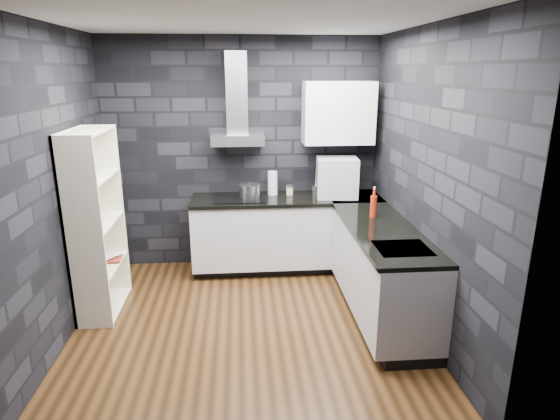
{
  "coord_description": "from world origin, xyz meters",
  "views": [
    {
      "loc": [
        -0.02,
        -3.93,
        2.31
      ],
      "look_at": [
        0.35,
        0.45,
        1.0
      ],
      "focal_mm": 30.0,
      "sensor_mm": 36.0,
      "label": 1
    }
  ],
  "objects": [
    {
      "name": "red_bottle",
      "position": [
        1.29,
        0.46,
        1.01
      ],
      "size": [
        0.07,
        0.07,
        0.22
      ],
      "primitive_type": "cylinder",
      "rotation": [
        0.0,
        0.0,
        0.03
      ],
      "color": "#9F230E",
      "rests_on": "counter_right_top"
    },
    {
      "name": "counter_back_cab",
      "position": [
        0.5,
        1.3,
        0.48
      ],
      "size": [
        2.2,
        0.6,
        0.76
      ],
      "primitive_type": "cube",
      "color": "silver",
      "rests_on": "ground"
    },
    {
      "name": "cooktop",
      "position": [
        -0.05,
        1.3,
        0.91
      ],
      "size": [
        0.58,
        0.5,
        0.01
      ],
      "primitive_type": "cube",
      "color": "black",
      "rests_on": "counter_back_top"
    },
    {
      "name": "glass_vase",
      "position": [
        0.35,
        1.44,
        1.04
      ],
      "size": [
        0.13,
        0.13,
        0.28
      ],
      "primitive_type": "cylinder",
      "rotation": [
        0.0,
        0.0,
        0.19
      ],
      "color": "white",
      "rests_on": "counter_back_top"
    },
    {
      "name": "counter_right_cab",
      "position": [
        1.3,
        0.1,
        0.48
      ],
      "size": [
        0.6,
        1.8,
        0.76
      ],
      "primitive_type": "cube",
      "color": "silver",
      "rests_on": "ground"
    },
    {
      "name": "ceiling",
      "position": [
        0.0,
        0.0,
        2.7
      ],
      "size": [
        3.2,
        3.2,
        0.0
      ],
      "primitive_type": "plane",
      "rotation": [
        3.14,
        0.0,
        0.0
      ],
      "color": "silver"
    },
    {
      "name": "wall_right",
      "position": [
        1.62,
        0.0,
        1.35
      ],
      "size": [
        0.05,
        3.2,
        2.7
      ],
      "primitive_type": "cube",
      "color": "black",
      "rests_on": "ground"
    },
    {
      "name": "counter_back_top",
      "position": [
        0.5,
        1.29,
        0.88
      ],
      "size": [
        2.2,
        0.62,
        0.04
      ],
      "primitive_type": "cube",
      "color": "black",
      "rests_on": "counter_back_cab"
    },
    {
      "name": "fruit_bowl",
      "position": [
        -1.42,
        0.33,
        0.94
      ],
      "size": [
        0.28,
        0.28,
        0.06
      ],
      "primitive_type": "imported",
      "rotation": [
        0.0,
        0.0,
        -0.28
      ],
      "color": "white",
      "rests_on": "bookshelf"
    },
    {
      "name": "toekick_right",
      "position": [
        1.34,
        0.1,
        0.05
      ],
      "size": [
        0.5,
        1.78,
        0.1
      ],
      "primitive_type": "cube",
      "color": "black",
      "rests_on": "ground"
    },
    {
      "name": "sink_rim",
      "position": [
        1.3,
        -0.4,
        0.89
      ],
      "size": [
        0.44,
        0.4,
        0.01
      ],
      "primitive_type": "cube",
      "color": "#A4A4A8",
      "rests_on": "counter_right_top"
    },
    {
      "name": "wall_back",
      "position": [
        0.0,
        1.62,
        1.35
      ],
      "size": [
        3.2,
        0.05,
        2.7
      ],
      "primitive_type": "cube",
      "color": "black",
      "rests_on": "ground"
    },
    {
      "name": "book_red",
      "position": [
        -1.42,
        0.61,
        0.57
      ],
      "size": [
        0.16,
        0.03,
        0.22
      ],
      "primitive_type": "imported",
      "rotation": [
        0.0,
        0.0,
        0.05
      ],
      "color": "maroon",
      "rests_on": "bookshelf"
    },
    {
      "name": "hood_body",
      "position": [
        -0.05,
        1.43,
        1.56
      ],
      "size": [
        0.6,
        0.34,
        0.12
      ],
      "primitive_type": "cube",
      "color": "#A4A4A8",
      "rests_on": "wall_back"
    },
    {
      "name": "utensil_crock",
      "position": [
        0.85,
        1.27,
        0.97
      ],
      "size": [
        0.12,
        0.12,
        0.14
      ],
      "primitive_type": "cylinder",
      "rotation": [
        0.0,
        0.0,
        0.09
      ],
      "color": "silver",
      "rests_on": "counter_back_top"
    },
    {
      "name": "bookshelf",
      "position": [
        -1.42,
        0.47,
        0.9
      ],
      "size": [
        0.34,
        0.8,
        1.8
      ],
      "primitive_type": "cube",
      "rotation": [
        0.0,
        0.0,
        -0.0
      ],
      "color": "silver",
      "rests_on": "ground"
    },
    {
      "name": "ground",
      "position": [
        0.0,
        0.0,
        0.0
      ],
      "size": [
        3.2,
        3.2,
        0.0
      ],
      "primitive_type": "plane",
      "color": "#442913"
    },
    {
      "name": "upper_cabinet",
      "position": [
        1.1,
        1.43,
        1.85
      ],
      "size": [
        0.8,
        0.35,
        0.7
      ],
      "primitive_type": "cube",
      "color": "silver",
      "rests_on": "wall_back"
    },
    {
      "name": "pot",
      "position": [
        0.07,
        1.28,
        0.98
      ],
      "size": [
        0.28,
        0.28,
        0.14
      ],
      "primitive_type": "cylinder",
      "rotation": [
        0.0,
        0.0,
        0.28
      ],
      "color": "silver",
      "rests_on": "cooktop"
    },
    {
      "name": "appliance_garage",
      "position": [
        1.08,
        1.27,
        1.12
      ],
      "size": [
        0.49,
        0.4,
        0.46
      ],
      "primitive_type": "cube",
      "rotation": [
        0.0,
        0.0,
        -0.09
      ],
      "color": "#B1B4B9",
      "rests_on": "counter_back_top"
    },
    {
      "name": "counter_right_top",
      "position": [
        1.29,
        0.1,
        0.88
      ],
      "size": [
        0.62,
        1.8,
        0.04
      ],
      "primitive_type": "cube",
      "color": "black",
      "rests_on": "counter_right_cab"
    },
    {
      "name": "book_second",
      "position": [
        -1.44,
        0.67,
        0.59
      ],
      "size": [
        0.13,
        0.1,
        0.2
      ],
      "primitive_type": "imported",
      "rotation": [
        0.0,
        0.0,
        -0.6
      ],
      "color": "#B2B2B2",
      "rests_on": "bookshelf"
    },
    {
      "name": "wall_left",
      "position": [
        -1.62,
        0.0,
        1.35
      ],
      "size": [
        0.05,
        3.2,
        2.7
      ],
      "primitive_type": "cube",
      "color": "black",
      "rests_on": "ground"
    },
    {
      "name": "hood_chimney",
      "position": [
        -0.05,
        1.5,
        2.07
      ],
      "size": [
        0.24,
        0.2,
        0.9
      ],
      "primitive_type": "cube",
      "color": "#A4A4A8",
      "rests_on": "hood_body"
    },
    {
      "name": "toekick_back",
      "position": [
        0.5,
        1.34,
        0.05
      ],
      "size": [
        2.18,
        0.5,
        0.1
      ],
      "primitive_type": "cube",
      "color": "black",
      "rests_on": "ground"
    },
    {
      "name": "wall_front",
      "position": [
        0.0,
        -1.62,
        1.35
      ],
      "size": [
        3.2,
        0.05,
        2.7
      ],
      "primitive_type": "cube",
      "color": "black",
      "rests_on": "ground"
    },
    {
      "name": "counter_corner_top",
      "position": [
        1.3,
        1.3,
        0.88
      ],
      "size": [
        0.62,
        0.62,
        0.04
      ],
      "primitive_type": "cube",
      "color": "black",
      "rests_on": "counter_right_cab"
    },
    {
      "name": "storage_jar",
      "position": [
        0.55,
        1.4,
        0.95
      ],
      "size": [
        0.11,
        0.11,
        0.1
      ],
      "primitive_type": "cylinder",
      "rotation": [
        0.0,
        0.0,
        0.43
      ],
      "color": "#C6AC8B",
      "rests_on": "counter_back_top"
    }
  ]
}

